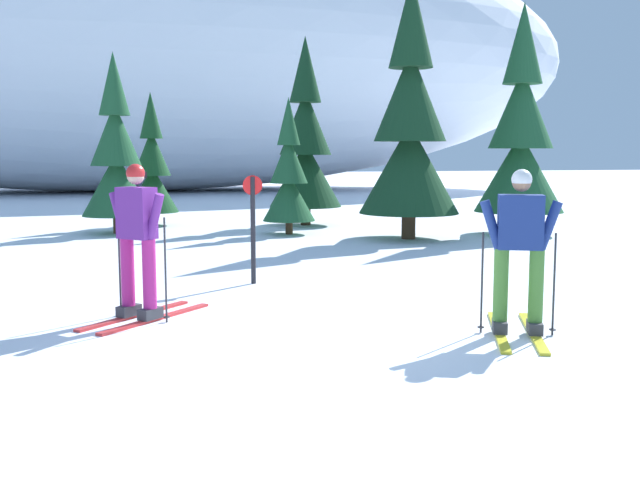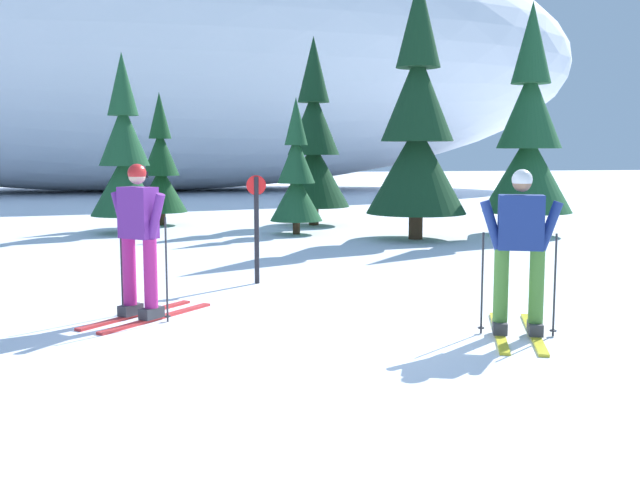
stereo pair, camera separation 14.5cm
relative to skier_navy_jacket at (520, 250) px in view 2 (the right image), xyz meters
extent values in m
plane|color=white|center=(-2.12, 0.80, -0.90)|extent=(120.00, 120.00, 0.00)
cube|color=gold|center=(-0.13, 0.15, -0.88)|extent=(0.75, 1.66, 0.03)
cube|color=gold|center=(0.20, 0.02, -0.88)|extent=(0.75, 1.66, 0.03)
cube|color=#38383D|center=(-0.17, 0.06, -0.81)|extent=(0.23, 0.31, 0.12)
cube|color=#38383D|center=(0.16, -0.07, -0.81)|extent=(0.23, 0.31, 0.12)
cylinder|color=#4C8433|center=(-0.17, 0.06, -0.37)|extent=(0.15, 0.15, 0.75)
cylinder|color=#4C8433|center=(0.16, -0.07, -0.37)|extent=(0.15, 0.15, 0.75)
cube|color=navy|center=(0.00, -0.01, 0.28)|extent=(0.50, 0.39, 0.55)
cylinder|color=navy|center=(-0.26, 0.09, 0.21)|extent=(0.29, 0.20, 0.58)
cylinder|color=navy|center=(0.25, -0.11, 0.21)|extent=(0.29, 0.20, 0.58)
sphere|color=#A37556|center=(0.00, -0.01, 0.68)|extent=(0.19, 0.19, 0.19)
sphere|color=white|center=(0.00, -0.01, 0.71)|extent=(0.21, 0.21, 0.21)
cube|color=black|center=(0.03, 0.07, 0.69)|extent=(0.15, 0.09, 0.07)
cylinder|color=#2D2D33|center=(-0.32, 0.18, -0.37)|extent=(0.02, 0.02, 1.06)
cylinder|color=#2D2D33|center=(-0.32, 0.18, -0.84)|extent=(0.07, 0.07, 0.01)
cylinder|color=#2D2D33|center=(0.36, -0.09, -0.37)|extent=(0.02, 0.02, 1.06)
cylinder|color=#2D2D33|center=(0.36, -0.09, -0.84)|extent=(0.07, 0.07, 0.01)
cube|color=red|center=(-3.85, 1.80, -0.88)|extent=(1.26, 1.34, 0.03)
cube|color=red|center=(-3.61, 1.58, -0.88)|extent=(1.26, 1.34, 0.03)
cube|color=#38383D|center=(-3.91, 1.73, -0.81)|extent=(0.29, 0.30, 0.12)
cube|color=#38383D|center=(-3.68, 1.51, -0.81)|extent=(0.29, 0.30, 0.12)
cylinder|color=#B7237A|center=(-3.91, 1.73, -0.36)|extent=(0.15, 0.15, 0.77)
cylinder|color=#B7237A|center=(-3.68, 1.51, -0.36)|extent=(0.15, 0.15, 0.77)
cube|color=#6B2889|center=(-3.80, 1.62, 0.31)|extent=(0.46, 0.45, 0.57)
cylinder|color=#6B2889|center=(-3.98, 1.79, 0.25)|extent=(0.27, 0.26, 0.58)
cylinder|color=#6B2889|center=(-3.61, 1.45, 0.25)|extent=(0.27, 0.26, 0.58)
sphere|color=beige|center=(-3.80, 1.62, 0.72)|extent=(0.19, 0.19, 0.19)
sphere|color=red|center=(-3.80, 1.62, 0.75)|extent=(0.21, 0.21, 0.21)
cube|color=black|center=(-3.74, 1.68, 0.73)|extent=(0.13, 0.13, 0.07)
cylinder|color=#2D2D33|center=(-4.01, 1.90, -0.31)|extent=(0.02, 0.02, 1.17)
cylinder|color=#2D2D33|center=(-4.01, 1.90, -0.84)|extent=(0.07, 0.07, 0.01)
cylinder|color=#2D2D33|center=(-3.50, 1.43, -0.31)|extent=(0.02, 0.02, 1.17)
cylinder|color=#2D2D33|center=(-3.50, 1.43, -0.84)|extent=(0.07, 0.07, 0.01)
cylinder|color=#47301E|center=(-4.32, 10.93, -0.62)|extent=(0.22, 0.22, 0.56)
cone|color=#1E512D|center=(-4.32, 10.93, 0.23)|extent=(1.60, 1.60, 1.43)
cone|color=#1E512D|center=(-4.32, 10.93, 1.38)|extent=(1.15, 1.15, 1.43)
cone|color=#1E512D|center=(-4.32, 10.93, 2.53)|extent=(0.70, 0.70, 1.43)
cylinder|color=#47301E|center=(-3.49, 12.65, -0.67)|extent=(0.18, 0.18, 0.46)
cone|color=#194723|center=(-3.49, 12.65, 0.03)|extent=(1.31, 1.31, 1.17)
cone|color=#194723|center=(-3.49, 12.65, 0.96)|extent=(0.94, 0.94, 1.17)
cone|color=#194723|center=(-3.49, 12.65, 1.90)|extent=(0.58, 0.58, 1.17)
cylinder|color=#47301E|center=(-0.49, 9.82, -0.69)|extent=(0.17, 0.17, 0.42)
cone|color=#1E512D|center=(-0.49, 9.82, -0.05)|extent=(1.20, 1.20, 1.07)
cone|color=#1E512D|center=(-0.49, 9.82, 0.81)|extent=(0.86, 0.86, 1.07)
cone|color=#1E512D|center=(-0.49, 9.82, 1.67)|extent=(0.53, 0.53, 1.07)
cylinder|color=#47301E|center=(0.33, 11.82, -0.58)|extent=(0.26, 0.26, 0.65)
cone|color=#14381E|center=(0.33, 11.82, 0.41)|extent=(1.84, 1.84, 1.65)
cone|color=#14381E|center=(0.33, 11.82, 1.73)|extent=(1.33, 1.33, 1.65)
cone|color=#14381E|center=(0.33, 11.82, 3.05)|extent=(0.81, 0.81, 1.65)
cylinder|color=#47301E|center=(1.86, 8.34, -0.52)|extent=(0.30, 0.30, 0.75)
cone|color=#14381E|center=(1.86, 8.34, 0.63)|extent=(2.15, 2.15, 1.93)
cone|color=#14381E|center=(1.86, 8.34, 2.17)|extent=(1.55, 1.55, 1.93)
cone|color=#14381E|center=(1.86, 8.34, 3.72)|extent=(0.95, 0.95, 1.93)
cylinder|color=#47301E|center=(4.60, 8.59, -0.55)|extent=(0.28, 0.28, 0.70)
cone|color=#1E512D|center=(4.60, 8.59, 0.52)|extent=(2.00, 2.00, 1.79)
cone|color=#1E512D|center=(4.60, 8.59, 1.96)|extent=(1.44, 1.44, 1.79)
cone|color=#1E512D|center=(4.60, 8.59, 3.39)|extent=(0.88, 0.88, 1.79)
ellipsoid|color=white|center=(-4.61, 29.93, 5.63)|extent=(44.73, 16.65, 13.06)
cylinder|color=black|center=(-2.21, 3.64, -0.13)|extent=(0.07, 0.07, 1.53)
cylinder|color=red|center=(-2.21, 3.64, 0.51)|extent=(0.28, 0.02, 0.28)
camera|label=1|loc=(-3.71, -6.84, 0.99)|focal=41.75mm
camera|label=2|loc=(-3.57, -6.87, 0.99)|focal=41.75mm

